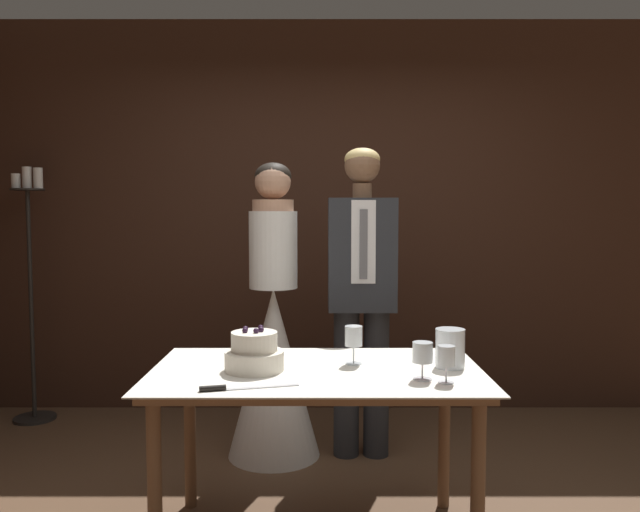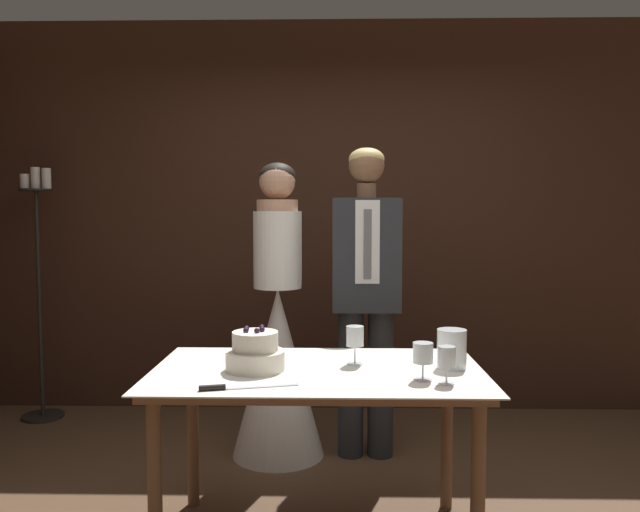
{
  "view_description": "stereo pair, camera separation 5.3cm",
  "coord_description": "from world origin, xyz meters",
  "px_view_note": "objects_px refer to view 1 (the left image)",
  "views": [
    {
      "loc": [
        -0.07,
        -2.57,
        1.44
      ],
      "look_at": [
        -0.08,
        0.54,
        1.22
      ],
      "focal_mm": 35.0,
      "sensor_mm": 36.0,
      "label": 1
    },
    {
      "loc": [
        -0.01,
        -2.57,
        1.44
      ],
      "look_at": [
        -0.08,
        0.54,
        1.22
      ],
      "focal_mm": 35.0,
      "sensor_mm": 36.0,
      "label": 2
    }
  ],
  "objects_px": {
    "wine_glass_near": "(356,337)",
    "wine_glass_middle": "(425,355)",
    "wine_glass_far": "(449,358)",
    "candle_stand": "(35,292)",
    "tiered_cake": "(257,353)",
    "cake_table": "(319,389)",
    "hurricane_candle": "(453,349)",
    "bride": "(277,349)",
    "cake_knife": "(233,388)",
    "groom": "(365,287)"
  },
  "relations": [
    {
      "from": "tiered_cake",
      "to": "wine_glass_near",
      "type": "xyz_separation_m",
      "value": [
        0.43,
        0.11,
        0.05
      ]
    },
    {
      "from": "wine_glass_near",
      "to": "groom",
      "type": "distance_m",
      "value": 0.89
    },
    {
      "from": "cake_knife",
      "to": "wine_glass_far",
      "type": "relative_size",
      "value": 2.52
    },
    {
      "from": "tiered_cake",
      "to": "bride",
      "type": "bearing_deg",
      "value": 89.57
    },
    {
      "from": "wine_glass_far",
      "to": "cake_table",
      "type": "bearing_deg",
      "value": 157.0
    },
    {
      "from": "cake_knife",
      "to": "wine_glass_middle",
      "type": "bearing_deg",
      "value": -3.4
    },
    {
      "from": "bride",
      "to": "wine_glass_near",
      "type": "bearing_deg",
      "value": -64.53
    },
    {
      "from": "groom",
      "to": "candle_stand",
      "type": "distance_m",
      "value": 2.31
    },
    {
      "from": "hurricane_candle",
      "to": "groom",
      "type": "relative_size",
      "value": 0.09
    },
    {
      "from": "candle_stand",
      "to": "wine_glass_middle",
      "type": "bearing_deg",
      "value": -36.49
    },
    {
      "from": "cake_knife",
      "to": "wine_glass_middle",
      "type": "height_order",
      "value": "wine_glass_middle"
    },
    {
      "from": "tiered_cake",
      "to": "groom",
      "type": "relative_size",
      "value": 0.14
    },
    {
      "from": "cake_table",
      "to": "hurricane_candle",
      "type": "bearing_deg",
      "value": 2.79
    },
    {
      "from": "cake_table",
      "to": "cake_knife",
      "type": "height_order",
      "value": "cake_knife"
    },
    {
      "from": "cake_knife",
      "to": "groom",
      "type": "distance_m",
      "value": 1.43
    },
    {
      "from": "tiered_cake",
      "to": "wine_glass_near",
      "type": "height_order",
      "value": "tiered_cake"
    },
    {
      "from": "wine_glass_far",
      "to": "hurricane_candle",
      "type": "height_order",
      "value": "hurricane_candle"
    },
    {
      "from": "wine_glass_far",
      "to": "candle_stand",
      "type": "height_order",
      "value": "candle_stand"
    },
    {
      "from": "cake_table",
      "to": "wine_glass_middle",
      "type": "distance_m",
      "value": 0.5
    },
    {
      "from": "cake_table",
      "to": "tiered_cake",
      "type": "bearing_deg",
      "value": -175.04
    },
    {
      "from": "wine_glass_near",
      "to": "bride",
      "type": "relative_size",
      "value": 0.1
    },
    {
      "from": "tiered_cake",
      "to": "cake_knife",
      "type": "height_order",
      "value": "tiered_cake"
    },
    {
      "from": "tiered_cake",
      "to": "hurricane_candle",
      "type": "height_order",
      "value": "tiered_cake"
    },
    {
      "from": "wine_glass_far",
      "to": "bride",
      "type": "xyz_separation_m",
      "value": [
        -0.77,
        1.19,
        -0.23
      ]
    },
    {
      "from": "wine_glass_far",
      "to": "candle_stand",
      "type": "bearing_deg",
      "value": 143.75
    },
    {
      "from": "groom",
      "to": "wine_glass_far",
      "type": "bearing_deg",
      "value": -77.88
    },
    {
      "from": "wine_glass_far",
      "to": "tiered_cake",
      "type": "bearing_deg",
      "value": 165.96
    },
    {
      "from": "hurricane_candle",
      "to": "bride",
      "type": "relative_size",
      "value": 0.1
    },
    {
      "from": "tiered_cake",
      "to": "wine_glass_middle",
      "type": "bearing_deg",
      "value": -11.97
    },
    {
      "from": "cake_knife",
      "to": "tiered_cake",
      "type": "bearing_deg",
      "value": 63.54
    },
    {
      "from": "cake_table",
      "to": "wine_glass_middle",
      "type": "height_order",
      "value": "wine_glass_middle"
    },
    {
      "from": "wine_glass_far",
      "to": "wine_glass_near",
      "type": "bearing_deg",
      "value": 138.93
    },
    {
      "from": "tiered_cake",
      "to": "wine_glass_middle",
      "type": "relative_size",
      "value": 1.65
    },
    {
      "from": "wine_glass_near",
      "to": "candle_stand",
      "type": "height_order",
      "value": "candle_stand"
    },
    {
      "from": "wine_glass_far",
      "to": "candle_stand",
      "type": "distance_m",
      "value": 3.07
    },
    {
      "from": "cake_table",
      "to": "wine_glass_far",
      "type": "bearing_deg",
      "value": -23.0
    },
    {
      "from": "cake_table",
      "to": "candle_stand",
      "type": "relative_size",
      "value": 0.81
    },
    {
      "from": "tiered_cake",
      "to": "wine_glass_near",
      "type": "relative_size",
      "value": 1.48
    },
    {
      "from": "wine_glass_middle",
      "to": "bride",
      "type": "relative_size",
      "value": 0.09
    },
    {
      "from": "tiered_cake",
      "to": "wine_glass_middle",
      "type": "height_order",
      "value": "tiered_cake"
    },
    {
      "from": "cake_table",
      "to": "wine_glass_far",
      "type": "xyz_separation_m",
      "value": [
        0.51,
        -0.22,
        0.19
      ]
    },
    {
      "from": "tiered_cake",
      "to": "hurricane_candle",
      "type": "relative_size",
      "value": 1.49
    },
    {
      "from": "cake_table",
      "to": "bride",
      "type": "distance_m",
      "value": 1.0
    },
    {
      "from": "cake_table",
      "to": "groom",
      "type": "height_order",
      "value": "groom"
    },
    {
      "from": "tiered_cake",
      "to": "wine_glass_far",
      "type": "relative_size",
      "value": 1.69
    },
    {
      "from": "wine_glass_near",
      "to": "wine_glass_middle",
      "type": "xyz_separation_m",
      "value": [
        0.26,
        -0.26,
        -0.02
      ]
    },
    {
      "from": "wine_glass_middle",
      "to": "hurricane_candle",
      "type": "distance_m",
      "value": 0.25
    },
    {
      "from": "bride",
      "to": "cake_knife",
      "type": "bearing_deg",
      "value": -93.14
    },
    {
      "from": "cake_table",
      "to": "hurricane_candle",
      "type": "relative_size",
      "value": 8.39
    },
    {
      "from": "tiered_cake",
      "to": "wine_glass_far",
      "type": "xyz_separation_m",
      "value": [
        0.78,
        -0.19,
        0.03
      ]
    }
  ]
}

